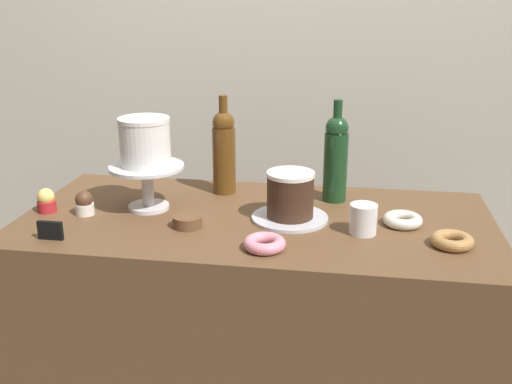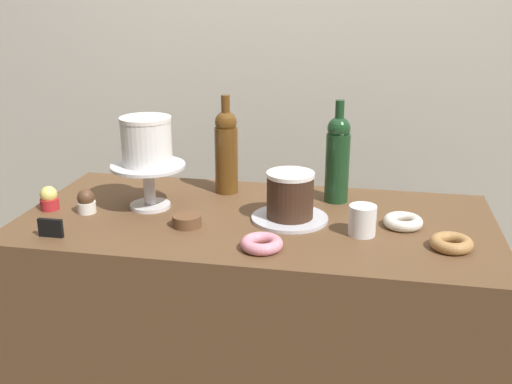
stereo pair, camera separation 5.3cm
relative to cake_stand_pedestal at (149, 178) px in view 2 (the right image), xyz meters
The scene contains 16 objects.
back_wall 0.98m from the cake_stand_pedestal, 69.04° to the left, with size 6.00×0.05×2.60m.
display_counter 0.67m from the cake_stand_pedestal, ahead, with size 1.40×0.67×0.96m.
cake_stand_pedestal is the anchor object (origin of this frame).
white_layer_cake 0.12m from the cake_stand_pedestal, ahead, with size 0.15×0.15×0.15m.
silver_serving_platter 0.45m from the cake_stand_pedestal, ahead, with size 0.23×0.23×0.01m.
chocolate_round_cake 0.44m from the cake_stand_pedestal, ahead, with size 0.14×0.14×0.14m.
wine_bottle_amber 0.28m from the cake_stand_pedestal, 44.09° to the left, with size 0.08×0.08×0.33m.
wine_bottle_green 0.59m from the cake_stand_pedestal, 17.01° to the left, with size 0.08×0.08×0.33m.
cupcake_chocolate 0.20m from the cake_stand_pedestal, 155.18° to the right, with size 0.06×0.06×0.07m.
cupcake_lemon 0.31m from the cake_stand_pedestal, 165.71° to the right, with size 0.06×0.06×0.07m.
donut_maple 0.90m from the cake_stand_pedestal, ahead, with size 0.11×0.11×0.03m.
donut_pink 0.48m from the cake_stand_pedestal, 31.69° to the right, with size 0.11×0.11×0.03m.
donut_sugar 0.77m from the cake_stand_pedestal, ahead, with size 0.11×0.11×0.03m.
cookie_stack 0.22m from the cake_stand_pedestal, 38.77° to the right, with size 0.08×0.08×0.03m.
price_sign_chalkboard 0.34m from the cake_stand_pedestal, 123.74° to the right, with size 0.07×0.01×0.05m.
coffee_cup_ceramic 0.66m from the cake_stand_pedestal, ahead, with size 0.08×0.08×0.09m.
Camera 2 is at (0.32, -1.65, 1.61)m, focal length 42.32 mm.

